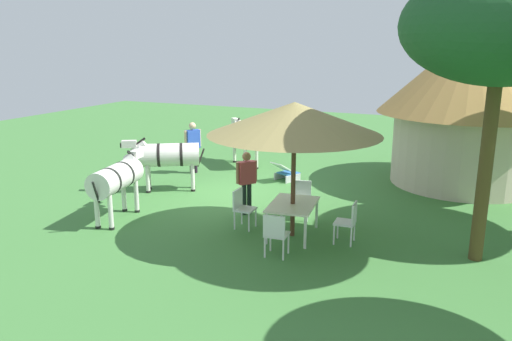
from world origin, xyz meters
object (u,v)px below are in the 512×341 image
Objects in this scene: striped_lounge_chair at (286,172)px; zebra_by_umbrella at (168,156)px; patio_dining_table at (293,207)px; patio_chair_near_lawn at (242,206)px; acacia_tree_behind_hut at (502,27)px; guest_beside_umbrella at (247,177)px; standing_watcher at (193,143)px; patio_chair_near_hut at (301,197)px; patio_chair_east_end at (276,232)px; shade_umbrella at (294,119)px; thatched_hut at (469,99)px; patio_chair_west_end at (349,220)px; zebra_nearest_camera at (245,135)px; zebra_toward_hut at (117,178)px.

zebra_by_umbrella reaches higher than striped_lounge_chair.
patio_dining_table is 1.65× the size of patio_chair_near_lawn.
patio_dining_table is 1.55× the size of striped_lounge_chair.
patio_chair_near_lawn is 0.16× the size of acacia_tree_behind_hut.
standing_watcher reaches higher than guest_beside_umbrella.
patio_chair_near_hut is at bearing 140.15° from patio_chair_near_lawn.
standing_watcher is 0.80× the size of zebra_by_umbrella.
standing_watcher is at bearing 129.76° from patio_chair_east_end.
acacia_tree_behind_hut reaches higher than patio_chair_east_end.
shade_umbrella is 2.21× the size of standing_watcher.
acacia_tree_behind_hut is (0.64, 5.24, 3.45)m from guest_beside_umbrella.
shade_umbrella is 4.08× the size of patio_chair_near_lawn.
thatched_hut is 8.46m from standing_watcher.
patio_chair_near_lawn is 5.31m from standing_watcher.
patio_chair_near_lawn is (-0.01, -1.23, -2.07)m from shade_umbrella.
standing_watcher is at bearing 86.29° from guest_beside_umbrella.
patio_dining_table is at bearing 90.00° from patio_chair_near_hut.
thatched_hut reaches higher than patio_chair_east_end.
acacia_tree_behind_hut is (5.79, 0.50, 1.86)m from thatched_hut.
patio_chair_west_end is at bearing -28.48° from striped_lounge_chair.
zebra_nearest_camera is at bearing 177.26° from standing_watcher.
guest_beside_umbrella is at bearing -161.70° from patio_chair_near_lawn.
patio_chair_near_hut is (-2.44, -0.30, 0.00)m from patio_chair_east_end.
zebra_by_umbrella is (-1.88, -4.44, -1.57)m from shade_umbrella.
patio_chair_east_end is 0.43× the size of zebra_by_umbrella.
zebra_by_umbrella is at bearing -19.06° from patio_chair_near_hut.
patio_chair_west_end is 0.57× the size of guest_beside_umbrella.
standing_watcher reaches higher than striped_lounge_chair.
patio_chair_near_hut is 5.62m from zebra_nearest_camera.
patio_chair_near_lawn is at bearing 39.85° from patio_chair_near_hut.
guest_beside_umbrella is 1.63× the size of striped_lounge_chair.
patio_chair_west_end is 0.51× the size of zebra_nearest_camera.
guest_beside_umbrella is 6.31m from acacia_tree_behind_hut.
standing_watcher is at bearing -128.96° from patio_dining_table.
patio_dining_table is 4.24m from zebra_toward_hut.
patio_chair_near_lawn is at bearing 88.34° from patio_chair_west_end.
patio_chair_near_hut is at bearing -37.18° from striped_lounge_chair.
thatched_hut is 5.79× the size of patio_chair_near_hut.
patio_chair_near_lawn is at bearing -123.47° from guest_beside_umbrella.
patio_chair_east_end is 0.51× the size of zebra_nearest_camera.
standing_watcher is at bearing 54.60° from patio_chair_west_end.
standing_watcher is at bearing -74.86° from thatched_hut.
standing_watcher reaches higher than patio_chair_near_lawn.
zebra_by_umbrella is at bearing 110.05° from guest_beside_umbrella.
shade_umbrella is at bearing 81.06° from standing_watcher.
guest_beside_umbrella reaches higher than striped_lounge_chair.
patio_chair_east_end is 5.52m from zebra_by_umbrella.
shade_umbrella reaches higher than standing_watcher.
zebra_nearest_camera is 9.73m from acacia_tree_behind_hut.
shade_umbrella is 2.09× the size of zebra_nearest_camera.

